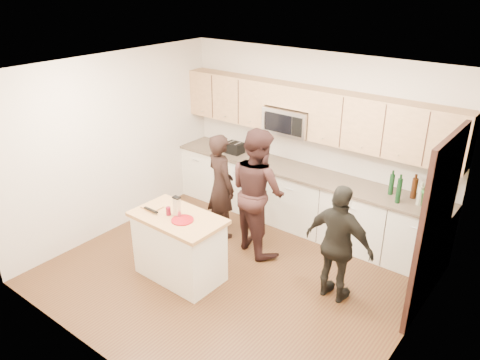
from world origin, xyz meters
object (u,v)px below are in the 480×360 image
Objects in this scene: woman_left at (221,186)px; woman_center at (258,191)px; woman_right at (339,245)px; toaster at (234,148)px; island at (179,246)px.

woman_left is 0.88× the size of woman_center.
woman_center is 1.48m from woman_right.
woman_left is (0.49, -0.94, -0.22)m from toaster.
toaster is 0.15× the size of woman_center.
woman_left is 2.13m from woman_right.
island is 0.80× the size of woman_right.
island is 1.34m from woman_center.
toaster is at bearing -40.77° from woman_left.
woman_left is at bearing 104.11° from island.
toaster is at bearing 110.76° from island.
toaster reaches higher than island.
island is at bearing -70.22° from toaster.
toaster is 2.89m from woman_right.
woman_center is 1.21× the size of woman_right.
island is 0.66× the size of woman_center.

